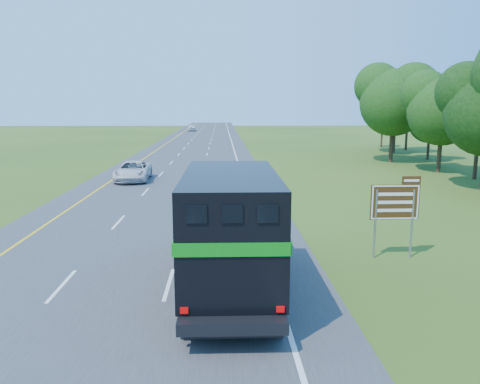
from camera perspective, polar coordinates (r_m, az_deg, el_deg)
The scene contains 6 objects.
road at distance 54.92m, azimuth -6.14°, elevation 3.94°, with size 15.00×260.00×0.04m, color #38383A.
lane_markings at distance 54.92m, azimuth -6.14°, elevation 3.97°, with size 11.15×260.00×0.01m.
horse_truck at distance 15.44m, azimuth -1.17°, elevation -4.24°, with size 3.00×9.19×4.05m.
white_suv at distance 39.92m, azimuth -12.91°, elevation 2.52°, with size 2.66×5.76×1.60m, color silver.
far_car at distance 119.98m, azimuth -5.90°, elevation 7.80°, with size 1.98×4.91×1.67m, color silver.
exit_sign at distance 19.83m, azimuth 18.44°, elevation -1.55°, with size 1.99×0.10×3.37m.
Camera 1 is at (3.68, -4.46, 6.10)m, focal length 35.00 mm.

